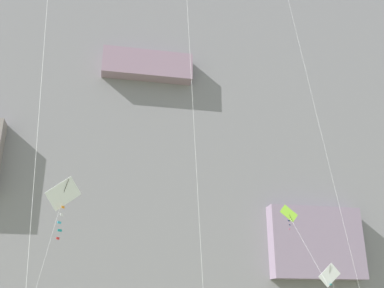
{
  "coord_description": "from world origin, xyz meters",
  "views": [
    {
      "loc": [
        -4.47,
        -2.58,
        3.01
      ],
      "look_at": [
        1.03,
        25.76,
        13.95
      ],
      "focal_mm": 41.97,
      "sensor_mm": 36.0,
      "label": 1
    }
  ],
  "objects_px": {
    "kite_diamond_far_right": "(63,196)",
    "kite_delta_upper_left": "(193,0)",
    "kite_diamond_upper_right": "(330,277)",
    "kite_diamond_far_left": "(292,220)"
  },
  "relations": [
    {
      "from": "kite_diamond_far_left",
      "to": "kite_delta_upper_left",
      "type": "bearing_deg",
      "value": -130.55
    },
    {
      "from": "kite_diamond_upper_right",
      "to": "kite_delta_upper_left",
      "type": "relative_size",
      "value": 0.37
    },
    {
      "from": "kite_diamond_upper_right",
      "to": "kite_delta_upper_left",
      "type": "height_order",
      "value": "kite_delta_upper_left"
    },
    {
      "from": "kite_diamond_upper_right",
      "to": "kite_delta_upper_left",
      "type": "xyz_separation_m",
      "value": [
        -16.18,
        -19.33,
        12.35
      ]
    },
    {
      "from": "kite_diamond_far_left",
      "to": "kite_diamond_far_right",
      "type": "xyz_separation_m",
      "value": [
        -16.02,
        0.49,
        1.11
      ]
    },
    {
      "from": "kite_diamond_far_right",
      "to": "kite_delta_upper_left",
      "type": "distance_m",
      "value": 15.49
    },
    {
      "from": "kite_diamond_far_left",
      "to": "kite_delta_upper_left",
      "type": "xyz_separation_m",
      "value": [
        -9.37,
        -10.95,
        9.16
      ]
    },
    {
      "from": "kite_diamond_far_left",
      "to": "kite_diamond_upper_right",
      "type": "relative_size",
      "value": 1.44
    },
    {
      "from": "kite_diamond_upper_right",
      "to": "kite_diamond_far_right",
      "type": "distance_m",
      "value": 24.54
    },
    {
      "from": "kite_diamond_far_right",
      "to": "kite_delta_upper_left",
      "type": "height_order",
      "value": "kite_delta_upper_left"
    }
  ]
}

